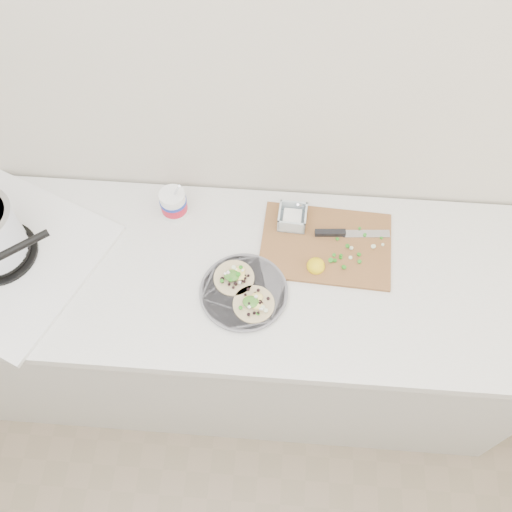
{
  "coord_description": "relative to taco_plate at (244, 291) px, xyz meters",
  "views": [
    {
      "loc": [
        0.32,
        0.54,
        2.45
      ],
      "look_at": [
        0.25,
        1.44,
        0.96
      ],
      "focal_mm": 40.0,
      "sensor_mm": 36.0,
      "label": 1
    }
  ],
  "objects": [
    {
      "name": "cutboard",
      "position": [
        0.24,
        0.2,
        -0.0
      ],
      "size": [
        0.43,
        0.31,
        0.07
      ],
      "rotation": [
        0.0,
        0.0,
        -0.05
      ],
      "color": "brown",
      "rests_on": "counter"
    },
    {
      "name": "taco_plate",
      "position": [
        0.0,
        0.0,
        0.0
      ],
      "size": [
        0.27,
        0.27,
        0.04
      ],
      "rotation": [
        0.0,
        0.0,
        0.4
      ],
      "color": "#5D5C63",
      "rests_on": "counter"
    },
    {
      "name": "tub",
      "position": [
        -0.25,
        0.28,
        0.05
      ],
      "size": [
        0.09,
        0.09,
        0.2
      ],
      "rotation": [
        0.0,
        0.0,
        0.02
      ],
      "color": "white",
      "rests_on": "counter"
    },
    {
      "name": "counter",
      "position": [
        -0.22,
        0.09,
        -0.47
      ],
      "size": [
        2.44,
        0.66,
        0.9
      ],
      "color": "beige",
      "rests_on": "ground"
    }
  ]
}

